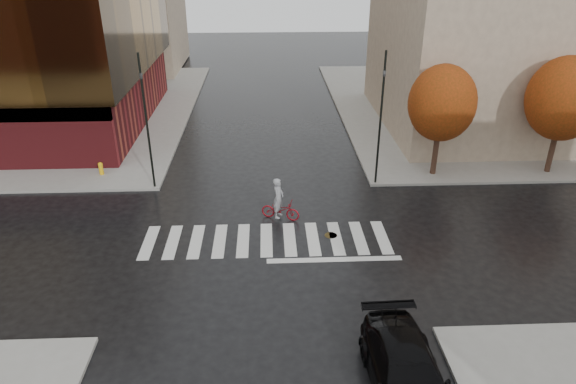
% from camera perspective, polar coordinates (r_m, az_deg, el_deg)
% --- Properties ---
extents(ground, '(120.00, 120.00, 0.00)m').
position_cam_1_polar(ground, '(23.92, -2.40, -5.96)').
color(ground, black).
rests_on(ground, ground).
extents(sidewalk_nw, '(30.00, 30.00, 0.15)m').
position_cam_1_polar(sidewalk_nw, '(48.02, -28.77, 7.78)').
color(sidewalk_nw, gray).
rests_on(sidewalk_nw, ground).
extents(sidewalk_ne, '(30.00, 30.00, 0.15)m').
position_cam_1_polar(sidewalk_ne, '(47.92, 23.73, 8.79)').
color(sidewalk_ne, gray).
rests_on(sidewalk_ne, ground).
extents(crosswalk, '(12.00, 3.00, 0.01)m').
position_cam_1_polar(crosswalk, '(24.35, -2.41, -5.32)').
color(crosswalk, silver).
rests_on(crosswalk, ground).
extents(tree_ne_a, '(3.80, 3.80, 6.50)m').
position_cam_1_polar(tree_ne_a, '(30.49, 16.75, 9.42)').
color(tree_ne_a, '#332016').
rests_on(tree_ne_a, sidewalk_ne).
extents(tree_ne_b, '(4.20, 4.20, 6.89)m').
position_cam_1_polar(tree_ne_b, '(33.39, 28.36, 9.09)').
color(tree_ne_b, '#332016').
rests_on(tree_ne_b, sidewalk_ne).
extents(sedan, '(2.39, 5.54, 1.59)m').
position_cam_1_polar(sedan, '(17.02, 13.13, -19.32)').
color(sedan, black).
rests_on(sedan, ground).
extents(cyclist, '(2.09, 1.29, 2.24)m').
position_cam_1_polar(cyclist, '(25.71, -0.94, -1.50)').
color(cyclist, maroon).
rests_on(cyclist, ground).
extents(traffic_light_nw, '(0.22, 0.20, 7.48)m').
position_cam_1_polar(traffic_light_nw, '(28.53, -15.55, 8.38)').
color(traffic_light_nw, black).
rests_on(traffic_light_nw, sidewalk_nw).
extents(traffic_light_ne, '(0.21, 0.23, 7.48)m').
position_cam_1_polar(traffic_light_ne, '(28.49, 10.32, 8.90)').
color(traffic_light_ne, black).
rests_on(traffic_light_ne, sidewalk_ne).
extents(fire_hydrant, '(0.27, 0.27, 0.77)m').
position_cam_1_polar(fire_hydrant, '(32.39, -20.08, 2.55)').
color(fire_hydrant, yellow).
rests_on(fire_hydrant, sidewalk_nw).
extents(manhole, '(0.68, 0.68, 0.01)m').
position_cam_1_polar(manhole, '(24.75, 4.78, -4.82)').
color(manhole, '#4B3B1A').
rests_on(manhole, ground).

